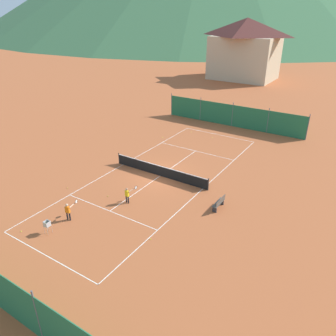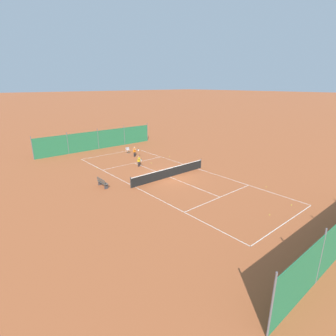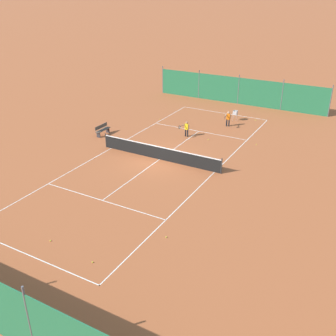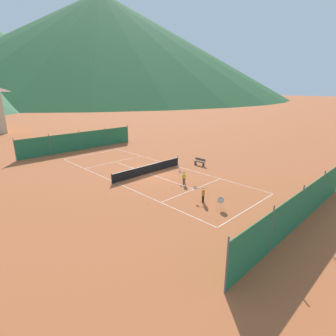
% 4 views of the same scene
% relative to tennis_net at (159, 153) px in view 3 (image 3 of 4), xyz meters
% --- Properties ---
extents(ground_plane, '(600.00, 600.00, 0.00)m').
position_rel_tennis_net_xyz_m(ground_plane, '(0.00, 0.00, -0.50)').
color(ground_plane, '#A8542D').
extents(court_line_markings, '(8.25, 23.85, 0.01)m').
position_rel_tennis_net_xyz_m(court_line_markings, '(0.00, 0.00, -0.50)').
color(court_line_markings, white).
rests_on(court_line_markings, ground).
extents(tennis_net, '(9.18, 0.08, 1.06)m').
position_rel_tennis_net_xyz_m(tennis_net, '(0.00, 0.00, 0.00)').
color(tennis_net, '#2D2D2D').
rests_on(tennis_net, ground).
extents(windscreen_fence_near, '(17.28, 0.08, 2.90)m').
position_rel_tennis_net_xyz_m(windscreen_fence_near, '(-0.00, -15.50, 0.81)').
color(windscreen_fence_near, '#236B42').
rests_on(windscreen_fence_near, ground).
extents(player_near_service, '(0.43, 1.10, 1.29)m').
position_rel_tennis_net_xyz_m(player_near_service, '(-1.61, -8.66, 0.25)').
color(player_near_service, black).
rests_on(player_near_service, ground).
extents(player_near_baseline, '(0.46, 1.01, 1.24)m').
position_rel_tennis_net_xyz_m(player_near_baseline, '(0.37, -4.81, 0.22)').
color(player_near_baseline, black).
rests_on(player_near_baseline, ground).
extents(tennis_ball_alley_left, '(0.07, 0.07, 0.07)m').
position_rel_tennis_net_xyz_m(tennis_ball_alley_left, '(-5.02, -5.81, -0.47)').
color(tennis_ball_alley_left, '#CCE033').
rests_on(tennis_ball_alley_left, ground).
extents(tennis_ball_far_corner, '(0.07, 0.07, 0.07)m').
position_rel_tennis_net_xyz_m(tennis_ball_far_corner, '(-4.87, 7.73, -0.47)').
color(tennis_ball_far_corner, '#CCE033').
rests_on(tennis_ball_far_corner, ground).
extents(tennis_ball_near_corner, '(0.07, 0.07, 0.07)m').
position_rel_tennis_net_xyz_m(tennis_ball_near_corner, '(-2.96, 10.92, -0.47)').
color(tennis_ball_near_corner, '#CCE033').
rests_on(tennis_ball_near_corner, ground).
extents(tennis_ball_by_net_left, '(0.07, 0.07, 0.07)m').
position_rel_tennis_net_xyz_m(tennis_ball_by_net_left, '(-1.46, -4.98, -0.47)').
color(tennis_ball_by_net_left, '#CCE033').
rests_on(tennis_ball_by_net_left, ground).
extents(tennis_ball_service_box, '(0.07, 0.07, 0.07)m').
position_rel_tennis_net_xyz_m(tennis_ball_service_box, '(4.27, -7.42, -0.47)').
color(tennis_ball_service_box, '#CCE033').
rests_on(tennis_ball_service_box, ground).
extents(tennis_ball_by_net_right, '(0.07, 0.07, 0.07)m').
position_rel_tennis_net_xyz_m(tennis_ball_by_net_right, '(-3.20, -11.29, -0.47)').
color(tennis_ball_by_net_right, '#CCE033').
rests_on(tennis_ball_by_net_right, ground).
extents(tennis_ball_alley_right, '(0.07, 0.07, 0.07)m').
position_rel_tennis_net_xyz_m(tennis_ball_alley_right, '(-0.22, 10.66, -0.47)').
color(tennis_ball_alley_right, '#CCE033').
rests_on(tennis_ball_alley_right, ground).
extents(ball_hopper, '(0.36, 0.36, 0.89)m').
position_rel_tennis_net_xyz_m(ball_hopper, '(-1.62, -10.39, 0.16)').
color(ball_hopper, '#B7B7BC').
rests_on(ball_hopper, ground).
extents(courtside_bench, '(0.36, 1.50, 0.84)m').
position_rel_tennis_net_xyz_m(courtside_bench, '(6.34, -1.89, -0.05)').
color(courtside_bench, '#51473D').
rests_on(courtside_bench, ground).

